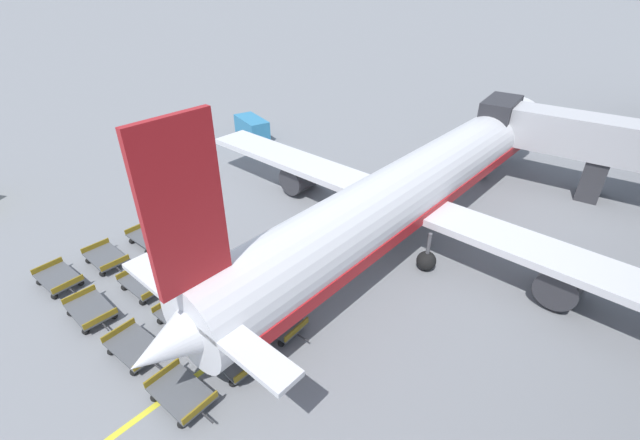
{
  "coord_description": "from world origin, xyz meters",
  "views": [
    {
      "loc": [
        21.27,
        -26.16,
        16.2
      ],
      "look_at": [
        7.91,
        -6.36,
        1.7
      ],
      "focal_mm": 24.0,
      "sensor_mm": 36.0,
      "label": 1
    }
  ],
  "objects_px": {
    "service_van": "(252,128)",
    "baggage_dolly_row_mid_b_col_d": "(277,321)",
    "baggage_dolly_row_mid_b_col_c": "(223,290)",
    "baggage_dolly_row_near_col_c": "(135,347)",
    "baggage_dolly_row_mid_a_col_d": "(232,357)",
    "baggage_dolly_row_mid_b_col_a": "(149,238)",
    "baggage_dolly_row_near_col_a": "(59,278)",
    "baggage_dolly_row_mid_a_col_a": "(106,258)",
    "airplane": "(415,188)",
    "baggage_dolly_row_near_col_d": "(182,394)",
    "baggage_dolly_row_mid_b_col_b": "(185,262)",
    "baggage_dolly_row_near_col_b": "(91,310)",
    "baggage_dolly_row_mid_a_col_c": "(183,317)",
    "baggage_dolly_row_mid_a_col_b": "(144,284)"
  },
  "relations": [
    {
      "from": "baggage_dolly_row_mid_b_col_a",
      "to": "baggage_dolly_row_mid_b_col_d",
      "type": "relative_size",
      "value": 1.0
    },
    {
      "from": "baggage_dolly_row_mid_a_col_a",
      "to": "baggage_dolly_row_near_col_b",
      "type": "bearing_deg",
      "value": -41.6
    },
    {
      "from": "baggage_dolly_row_mid_a_col_a",
      "to": "service_van",
      "type": "bearing_deg",
      "value": 108.53
    },
    {
      "from": "baggage_dolly_row_mid_a_col_b",
      "to": "baggage_dolly_row_mid_b_col_b",
      "type": "distance_m",
      "value": 2.75
    },
    {
      "from": "baggage_dolly_row_near_col_a",
      "to": "baggage_dolly_row_mid_b_col_a",
      "type": "distance_m",
      "value": 5.68
    },
    {
      "from": "baggage_dolly_row_mid_a_col_c",
      "to": "baggage_dolly_row_mid_a_col_d",
      "type": "height_order",
      "value": "same"
    },
    {
      "from": "baggage_dolly_row_near_col_a",
      "to": "airplane",
      "type": "bearing_deg",
      "value": 49.08
    },
    {
      "from": "baggage_dolly_row_near_col_c",
      "to": "baggage_dolly_row_near_col_a",
      "type": "bearing_deg",
      "value": 174.93
    },
    {
      "from": "baggage_dolly_row_mid_a_col_a",
      "to": "baggage_dolly_row_mid_b_col_b",
      "type": "height_order",
      "value": "same"
    },
    {
      "from": "baggage_dolly_row_mid_a_col_d",
      "to": "service_van",
      "type": "bearing_deg",
      "value": 129.92
    },
    {
      "from": "baggage_dolly_row_mid_a_col_b",
      "to": "baggage_dolly_row_mid_b_col_c",
      "type": "height_order",
      "value": "same"
    },
    {
      "from": "baggage_dolly_row_mid_a_col_a",
      "to": "airplane",
      "type": "bearing_deg",
      "value": 44.84
    },
    {
      "from": "service_van",
      "to": "baggage_dolly_row_mid_a_col_c",
      "type": "relative_size",
      "value": 1.39
    },
    {
      "from": "service_van",
      "to": "baggage_dolly_row_near_col_a",
      "type": "bearing_deg",
      "value": -74.33
    },
    {
      "from": "service_van",
      "to": "baggage_dolly_row_mid_b_col_b",
      "type": "bearing_deg",
      "value": -58.7
    },
    {
      "from": "baggage_dolly_row_near_col_a",
      "to": "baggage_dolly_row_mid_b_col_c",
      "type": "height_order",
      "value": "same"
    },
    {
      "from": "baggage_dolly_row_mid_b_col_c",
      "to": "baggage_dolly_row_mid_a_col_d",
      "type": "bearing_deg",
      "value": -39.73
    },
    {
      "from": "baggage_dolly_row_near_col_a",
      "to": "baggage_dolly_row_mid_b_col_b",
      "type": "height_order",
      "value": "same"
    },
    {
      "from": "baggage_dolly_row_near_col_d",
      "to": "baggage_dolly_row_mid_b_col_c",
      "type": "relative_size",
      "value": 1.01
    },
    {
      "from": "baggage_dolly_row_near_col_c",
      "to": "service_van",
      "type": "bearing_deg",
      "value": 120.8
    },
    {
      "from": "baggage_dolly_row_near_col_d",
      "to": "baggage_dolly_row_mid_b_col_d",
      "type": "bearing_deg",
      "value": 83.18
    },
    {
      "from": "baggage_dolly_row_near_col_b",
      "to": "baggage_dolly_row_mid_a_col_d",
      "type": "height_order",
      "value": "same"
    },
    {
      "from": "baggage_dolly_row_mid_b_col_c",
      "to": "baggage_dolly_row_near_col_c",
      "type": "bearing_deg",
      "value": -95.4
    },
    {
      "from": "airplane",
      "to": "baggage_dolly_row_mid_b_col_c",
      "type": "relative_size",
      "value": 11.39
    },
    {
      "from": "baggage_dolly_row_near_col_a",
      "to": "baggage_dolly_row_mid_b_col_b",
      "type": "distance_m",
      "value": 7.1
    },
    {
      "from": "baggage_dolly_row_near_col_a",
      "to": "baggage_dolly_row_near_col_b",
      "type": "height_order",
      "value": "same"
    },
    {
      "from": "baggage_dolly_row_mid_a_col_a",
      "to": "baggage_dolly_row_mid_b_col_d",
      "type": "height_order",
      "value": "same"
    },
    {
      "from": "baggage_dolly_row_near_col_b",
      "to": "baggage_dolly_row_mid_a_col_c",
      "type": "height_order",
      "value": "same"
    },
    {
      "from": "baggage_dolly_row_near_col_c",
      "to": "baggage_dolly_row_near_col_d",
      "type": "bearing_deg",
      "value": -7.17
    },
    {
      "from": "service_van",
      "to": "baggage_dolly_row_mid_b_col_d",
      "type": "distance_m",
      "value": 27.96
    },
    {
      "from": "baggage_dolly_row_mid_a_col_b",
      "to": "baggage_dolly_row_mid_b_col_c",
      "type": "relative_size",
      "value": 1.01
    },
    {
      "from": "service_van",
      "to": "baggage_dolly_row_mid_a_col_d",
      "type": "height_order",
      "value": "service_van"
    },
    {
      "from": "baggage_dolly_row_near_col_b",
      "to": "baggage_dolly_row_near_col_a",
      "type": "bearing_deg",
      "value": 173.49
    },
    {
      "from": "baggage_dolly_row_near_col_a",
      "to": "baggage_dolly_row_mid_a_col_b",
      "type": "bearing_deg",
      "value": 28.66
    },
    {
      "from": "baggage_dolly_row_near_col_d",
      "to": "baggage_dolly_row_mid_b_col_b",
      "type": "bearing_deg",
      "value": 138.16
    },
    {
      "from": "baggage_dolly_row_mid_b_col_c",
      "to": "baggage_dolly_row_mid_a_col_a",
      "type": "bearing_deg",
      "value": -167.49
    },
    {
      "from": "service_van",
      "to": "baggage_dolly_row_near_col_c",
      "type": "distance_m",
      "value": 29.27
    },
    {
      "from": "baggage_dolly_row_mid_a_col_d",
      "to": "baggage_dolly_row_mid_b_col_a",
      "type": "bearing_deg",
      "value": 160.23
    },
    {
      "from": "baggage_dolly_row_mid_a_col_a",
      "to": "baggage_dolly_row_mid_a_col_c",
      "type": "distance_m",
      "value": 8.05
    },
    {
      "from": "baggage_dolly_row_mid_a_col_b",
      "to": "baggage_dolly_row_mid_b_col_c",
      "type": "distance_m",
      "value": 4.62
    },
    {
      "from": "baggage_dolly_row_near_col_c",
      "to": "baggage_dolly_row_mid_a_col_d",
      "type": "bearing_deg",
      "value": 27.15
    },
    {
      "from": "baggage_dolly_row_near_col_b",
      "to": "baggage_dolly_row_mid_b_col_a",
      "type": "xyz_separation_m",
      "value": [
        -3.27,
        6.08,
        0.0
      ]
    },
    {
      "from": "baggage_dolly_row_mid_b_col_b",
      "to": "baggage_dolly_row_near_col_b",
      "type": "bearing_deg",
      "value": -98.32
    },
    {
      "from": "baggage_dolly_row_mid_b_col_b",
      "to": "baggage_dolly_row_near_col_d",
      "type": "bearing_deg",
      "value": -41.84
    },
    {
      "from": "baggage_dolly_row_near_col_b",
      "to": "baggage_dolly_row_mid_a_col_a",
      "type": "relative_size",
      "value": 1.0
    },
    {
      "from": "baggage_dolly_row_near_col_d",
      "to": "baggage_dolly_row_mid_b_col_c",
      "type": "xyz_separation_m",
      "value": [
        -3.35,
        5.76,
        0.0
      ]
    },
    {
      "from": "baggage_dolly_row_near_col_d",
      "to": "baggage_dolly_row_mid_a_col_a",
      "type": "relative_size",
      "value": 0.99
    },
    {
      "from": "baggage_dolly_row_mid_a_col_b",
      "to": "baggage_dolly_row_mid_a_col_d",
      "type": "relative_size",
      "value": 0.99
    },
    {
      "from": "service_van",
      "to": "baggage_dolly_row_near_col_b",
      "type": "height_order",
      "value": "service_van"
    },
    {
      "from": "baggage_dolly_row_near_col_d",
      "to": "baggage_dolly_row_mid_b_col_c",
      "type": "distance_m",
      "value": 6.66
    }
  ]
}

